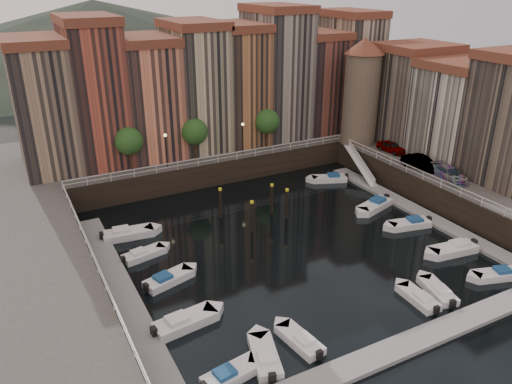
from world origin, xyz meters
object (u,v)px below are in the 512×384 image
boat_left_1 (184,322)px  boat_left_2 (168,279)px  mooring_pilings (258,206)px  boat_left_0 (231,375)px  car_c (449,174)px  gangway (360,164)px  corner_tower (361,90)px  car_a (391,148)px  car_b (421,163)px

boat_left_1 → boat_left_2: bearing=75.1°
boat_left_2 → mooring_pilings: bearing=12.9°
boat_left_0 → boat_left_2: size_ratio=0.95×
car_c → boat_left_0: bearing=-150.5°
gangway → car_c: bearing=-73.2°
corner_tower → car_a: bearing=-77.5°
gangway → car_b: car_b is taller
car_b → car_c: car_b is taller
boat_left_2 → car_a: bearing=1.3°
car_b → car_c: size_ratio=0.98×
corner_tower → boat_left_1: size_ratio=2.65×
mooring_pilings → car_c: bearing=-17.2°
boat_left_1 → boat_left_2: 6.12m
mooring_pilings → car_a: car_a is taller
boat_left_2 → car_b: bearing=-8.7°
mooring_pilings → boat_left_1: mooring_pilings is taller
mooring_pilings → boat_left_2: bearing=-150.8°
mooring_pilings → gangway: bearing=15.3°
corner_tower → boat_left_1: (-33.22, -22.16, -9.80)m
car_b → car_c: bearing=-94.5°
corner_tower → boat_left_1: corner_tower is taller
corner_tower → boat_left_2: corner_tower is taller
boat_left_0 → boat_left_2: boat_left_2 is taller
mooring_pilings → boat_left_0: bearing=-122.3°
mooring_pilings → car_b: (20.26, -2.45, 2.13)m
mooring_pilings → car_a: 21.81m
boat_left_2 → car_b: 33.00m
gangway → mooring_pilings: (-17.28, -4.73, -0.27)m
boat_left_0 → car_b: 36.70m
gangway → car_b: size_ratio=1.75×
corner_tower → car_b: size_ratio=2.90×
corner_tower → mooring_pilings: (-20.18, -9.23, -8.54)m
gangway → car_a: size_ratio=2.06×
mooring_pilings → boat_left_1: bearing=-135.2°
mooring_pilings → boat_left_2: 14.11m
corner_tower → boat_left_1: 41.11m
boat_left_0 → car_c: (32.79, 12.91, 3.37)m
car_c → mooring_pilings: bearing=170.8°
boat_left_0 → gangway: bearing=29.9°
boat_left_0 → car_b: (32.43, 16.84, 3.45)m
corner_tower → boat_left_0: 44.24m
car_a → boat_left_0: bearing=-150.8°
car_a → car_b: (-1.11, -6.31, 0.09)m
boat_left_1 → car_c: bearing=3.4°
boat_left_0 → car_b: car_b is taller
car_c → gangway: bearing=114.7°
corner_tower → gangway: size_ratio=1.66×
mooring_pilings → car_c: size_ratio=1.34×
mooring_pilings → car_c: 21.68m
boat_left_2 → car_a: (33.63, 10.73, 3.34)m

